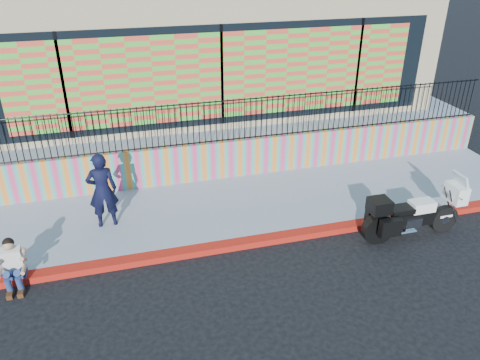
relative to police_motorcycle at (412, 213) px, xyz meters
name	(u,v)px	position (x,y,z in m)	size (l,w,h in m)	color
ground	(265,242)	(-3.32, 0.65, -0.63)	(90.00, 90.00, 0.00)	black
red_curb	(265,240)	(-3.32, 0.65, -0.56)	(16.00, 0.30, 0.15)	#AC0C11
sidewalk	(246,205)	(-3.32, 2.30, -0.56)	(16.00, 3.00, 0.15)	#8991A4
mural_wall	(230,159)	(-3.32, 3.90, 0.07)	(16.00, 0.20, 1.10)	#E83D70
metal_fence	(230,120)	(-3.32, 3.90, 1.22)	(15.80, 0.04, 1.20)	black
elevated_platform	(197,106)	(-3.32, 9.00, -0.01)	(16.00, 10.00, 1.25)	#8991A4
storefront_building	(195,36)	(-3.32, 8.78, 2.61)	(14.00, 8.06, 4.00)	tan
police_motorcycle	(412,213)	(0.00, 0.00, 0.00)	(2.43, 0.80, 1.52)	black
police_officer	(102,190)	(-6.82, 2.17, 0.45)	(0.68, 0.45, 1.86)	black
seated_man	(13,269)	(-8.63, 0.49, -0.19)	(0.54, 0.71, 1.06)	navy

